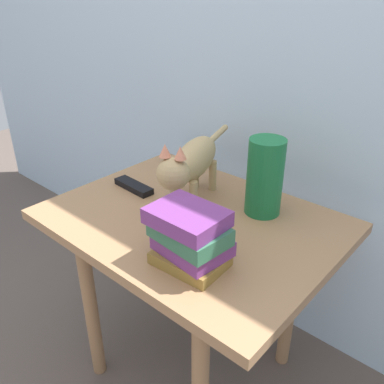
% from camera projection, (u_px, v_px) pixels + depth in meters
% --- Properties ---
extents(ground_plane, '(6.00, 6.00, 0.00)m').
position_uv_depth(ground_plane, '(192.00, 364.00, 1.44)').
color(ground_plane, brown).
extents(back_panel, '(4.00, 0.04, 2.20)m').
position_uv_depth(back_panel, '(285.00, 22.00, 1.22)').
color(back_panel, silver).
rests_on(back_panel, ground).
extents(side_table, '(0.81, 0.61, 0.61)m').
position_uv_depth(side_table, '(192.00, 242.00, 1.20)').
color(side_table, '#9E724C').
rests_on(side_table, ground).
extents(plate, '(0.18, 0.18, 0.01)m').
position_uv_depth(plate, '(179.00, 214.00, 1.16)').
color(plate, silver).
rests_on(plate, side_table).
extents(bread_roll, '(0.10, 0.09, 0.05)m').
position_uv_depth(bread_roll, '(181.00, 206.00, 1.14)').
color(bread_roll, '#E0BC7A').
rests_on(bread_roll, plate).
extents(cat, '(0.19, 0.46, 0.23)m').
position_uv_depth(cat, '(191.00, 162.00, 1.18)').
color(cat, tan).
rests_on(cat, side_table).
extents(book_stack, '(0.18, 0.15, 0.15)m').
position_uv_depth(book_stack, '(190.00, 237.00, 0.93)').
color(book_stack, olive).
rests_on(book_stack, side_table).
extents(green_vase, '(0.10, 0.10, 0.22)m').
position_uv_depth(green_vase, '(265.00, 177.00, 1.13)').
color(green_vase, '#196B38').
rests_on(green_vase, side_table).
extents(tv_remote, '(0.15, 0.05, 0.02)m').
position_uv_depth(tv_remote, '(134.00, 186.00, 1.31)').
color(tv_remote, black).
rests_on(tv_remote, side_table).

